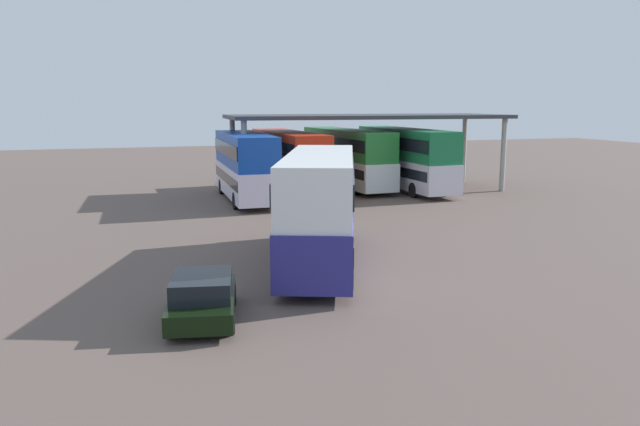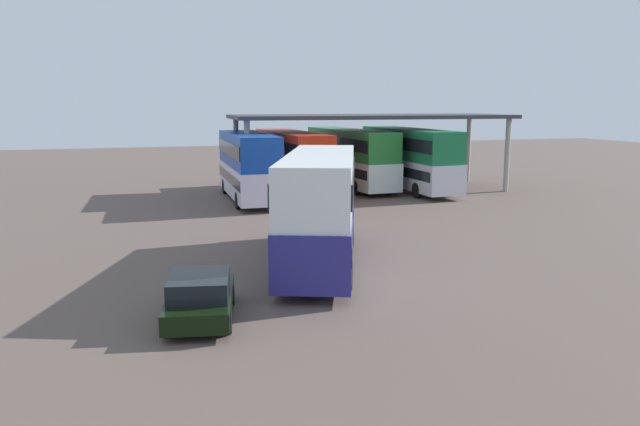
# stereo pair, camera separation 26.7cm
# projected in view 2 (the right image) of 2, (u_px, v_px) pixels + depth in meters

# --- Properties ---
(ground_plane) EXTENTS (140.00, 140.00, 0.00)m
(ground_plane) POSITION_uv_depth(u_px,v_px,m) (335.00, 286.00, 20.77)
(ground_plane) COLOR brown
(double_decker_main) EXTENTS (5.98, 10.35, 4.22)m
(double_decker_main) POSITION_uv_depth(u_px,v_px,m) (320.00, 205.00, 23.15)
(double_decker_main) COLOR navy
(double_decker_main) RESTS_ON ground_plane
(parked_hatchback) EXTENTS (2.52, 4.17, 1.35)m
(parked_hatchback) POSITION_uv_depth(u_px,v_px,m) (200.00, 297.00, 17.43)
(parked_hatchback) COLOR black
(parked_hatchback) RESTS_ON ground_plane
(double_decker_near_canopy) EXTENTS (2.89, 10.34, 4.21)m
(double_decker_near_canopy) POSITION_uv_depth(u_px,v_px,m) (248.00, 164.00, 38.67)
(double_decker_near_canopy) COLOR silver
(double_decker_near_canopy) RESTS_ON ground_plane
(double_decker_mid_row) EXTENTS (2.63, 11.47, 4.18)m
(double_decker_mid_row) POSITION_uv_depth(u_px,v_px,m) (292.00, 160.00, 41.57)
(double_decker_mid_row) COLOR orange
(double_decker_mid_row) RESTS_ON ground_plane
(double_decker_far_right) EXTENTS (3.14, 11.59, 4.20)m
(double_decker_far_right) POSITION_uv_depth(u_px,v_px,m) (350.00, 156.00, 44.50)
(double_decker_far_right) COLOR silver
(double_decker_far_right) RESTS_ON ground_plane
(double_decker_end_of_row) EXTENTS (2.60, 11.51, 4.31)m
(double_decker_end_of_row) POSITION_uv_depth(u_px,v_px,m) (408.00, 157.00, 43.26)
(double_decker_end_of_row) COLOR silver
(double_decker_end_of_row) RESTS_ON ground_plane
(depot_canopy) EXTENTS (19.56, 7.87, 5.28)m
(depot_canopy) POSITION_uv_depth(u_px,v_px,m) (371.00, 119.00, 42.55)
(depot_canopy) COLOR #33353A
(depot_canopy) RESTS_ON ground_plane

